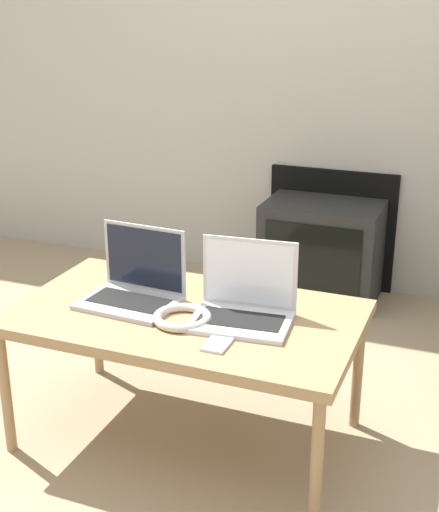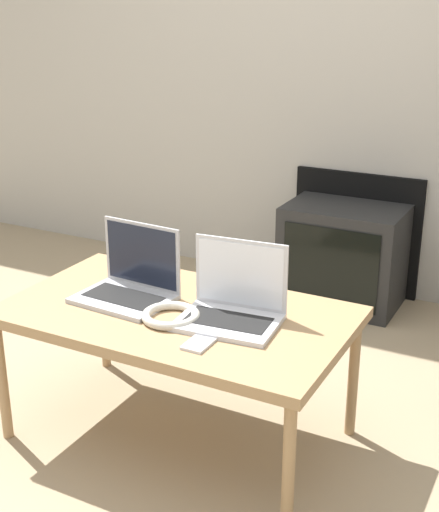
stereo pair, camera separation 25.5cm
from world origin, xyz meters
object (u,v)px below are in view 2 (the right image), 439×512
object	(u,v)px
laptop_right	(233,303)
headphones	(171,316)
tv	(343,256)
laptop_left	(131,282)
phone	(200,342)

from	to	relation	value
laptop_right	headphones	distance (m)	0.20
laptop_right	tv	size ratio (longest dim) A/B	0.59
laptop_left	tv	world-z (taller)	laptop_left
headphones	tv	bearing A→B (deg)	85.90
laptop_right	tv	bearing A→B (deg)	87.40
laptop_left	tv	size ratio (longest dim) A/B	0.57
laptop_right	headphones	xyz separation A→B (m)	(-0.17, -0.09, -0.04)
laptop_right	tv	xyz separation A→B (m)	(-0.07, 1.34, -0.28)
laptop_right	phone	xyz separation A→B (m)	(-0.01, -0.20, -0.05)
laptop_left	headphones	distance (m)	0.24
headphones	tv	world-z (taller)	headphones
phone	tv	distance (m)	1.56
laptop_left	phone	bearing A→B (deg)	-23.72
phone	laptop_right	bearing A→B (deg)	87.36
laptop_left	tv	xyz separation A→B (m)	(0.32, 1.34, -0.28)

